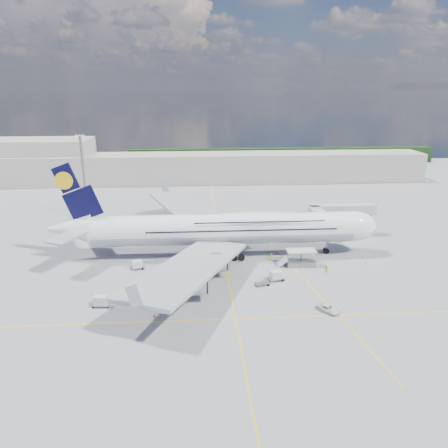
{
  "coord_description": "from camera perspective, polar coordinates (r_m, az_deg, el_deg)",
  "views": [
    {
      "loc": [
        -6.69,
        -87.44,
        38.84
      ],
      "look_at": [
        -0.11,
        8.0,
        8.61
      ],
      "focal_mm": 35.0,
      "sensor_mm": 36.0,
      "label": 1
    }
  ],
  "objects": [
    {
      "name": "cone_wing_right_inner",
      "position": [
        90.59,
        -7.11,
        -7.79
      ],
      "size": [
        0.48,
        0.48,
        0.61
      ],
      "color": "#E13C0B",
      "rests_on": "ground"
    },
    {
      "name": "cone_tail",
      "position": [
        106.34,
        -15.03,
        -4.34
      ],
      "size": [
        0.5,
        0.5,
        0.64
      ],
      "color": "#E13C0B",
      "rests_on": "ground"
    },
    {
      "name": "crew_tug",
      "position": [
        92.63,
        0.68,
        -6.74
      ],
      "size": [
        0.98,
        0.56,
        1.51
      ],
      "primitive_type": "imported",
      "rotation": [
        0.0,
        0.0,
        -0.0
      ],
      "color": "#ADF119",
      "rests_on": "ground"
    },
    {
      "name": "taxi_line_main",
      "position": [
        95.91,
        0.4,
        -6.35
      ],
      "size": [
        0.25,
        220.0,
        0.01
      ],
      "primitive_type": "cube",
      "color": "yellow",
      "rests_on": "ground"
    },
    {
      "name": "cone_wing_left_outer",
      "position": [
        126.49,
        -7.88,
        -0.37
      ],
      "size": [
        0.49,
        0.49,
        0.62
      ],
      "color": "#E13C0B",
      "rests_on": "ground"
    },
    {
      "name": "catering_truck_inner",
      "position": [
        124.95,
        -2.74,
        0.28
      ],
      "size": [
        6.78,
        3.46,
        3.86
      ],
      "rotation": [
        0.0,
        0.0,
        0.19
      ],
      "color": "gray",
      "rests_on": "ground"
    },
    {
      "name": "airliner",
      "position": [
        102.78,
        0.13,
        -0.59
      ],
      "size": [
        77.26,
        79.15,
        23.71
      ],
      "color": "white",
      "rests_on": "ground"
    },
    {
      "name": "terminal",
      "position": [
        185.49,
        -1.83,
        7.33
      ],
      "size": [
        180.0,
        16.0,
        12.0
      ],
      "primitive_type": "cube",
      "color": "#B2AD9E",
      "rests_on": "ground"
    },
    {
      "name": "dolly_nose_near",
      "position": [
        90.36,
        4.99,
        -7.75
      ],
      "size": [
        3.42,
        2.55,
        0.45
      ],
      "rotation": [
        0.0,
        0.0,
        0.34
      ],
      "color": "gray",
      "rests_on": "ground"
    },
    {
      "name": "cone_wing_right_outer",
      "position": [
        79.49,
        -9.14,
        -11.7
      ],
      "size": [
        0.5,
        0.5,
        0.64
      ],
      "color": "#E13C0B",
      "rests_on": "ground"
    },
    {
      "name": "ground",
      "position": [
        95.91,
        0.4,
        -6.35
      ],
      "size": [
        300.0,
        300.0,
        0.0
      ],
      "primitive_type": "plane",
      "color": "gray",
      "rests_on": "ground"
    },
    {
      "name": "crew_nose",
      "position": [
        103.41,
        11.61,
        -4.31
      ],
      "size": [
        0.86,
        0.83,
        1.99
      ],
      "primitive_type": "imported",
      "rotation": [
        0.0,
        0.0,
        0.7
      ],
      "color": "#A7FF1A",
      "rests_on": "ground"
    },
    {
      "name": "taxi_line_cross",
      "position": [
        78.11,
        1.53,
        -12.28
      ],
      "size": [
        120.0,
        0.25,
        0.01
      ],
      "primitive_type": "cube",
      "color": "yellow",
      "rests_on": "ground"
    },
    {
      "name": "dolly_nose_far",
      "position": [
        92.44,
        6.84,
        -6.68
      ],
      "size": [
        3.63,
        2.55,
        2.08
      ],
      "rotation": [
        0.0,
        0.0,
        0.26
      ],
      "color": "gray",
      "rests_on": "ground"
    },
    {
      "name": "dolly_row_b",
      "position": [
        91.48,
        -4.27,
        -7.38
      ],
      "size": [
        3.45,
        1.95,
        0.49
      ],
      "rotation": [
        0.0,
        0.0,
        -0.04
      ],
      "color": "gray",
      "rests_on": "ground"
    },
    {
      "name": "taxi_line_diag",
      "position": [
        106.91,
        7.51,
        -3.92
      ],
      "size": [
        14.16,
        99.06,
        0.01
      ],
      "primitive_type": "cube",
      "rotation": [
        0.0,
        0.0,
        0.14
      ],
      "color": "yellow",
      "rests_on": "ground"
    },
    {
      "name": "catering_truck_outer",
      "position": [
        128.84,
        -5.77,
        0.69
      ],
      "size": [
        6.59,
        4.35,
        3.64
      ],
      "rotation": [
        0.0,
        0.0,
        -0.41
      ],
      "color": "gray",
      "rests_on": "ground"
    },
    {
      "name": "cone_nose",
      "position": [
        105.1,
        17.99,
        -4.91
      ],
      "size": [
        0.42,
        0.42,
        0.53
      ],
      "color": "#E13C0B",
      "rests_on": "ground"
    },
    {
      "name": "dolly_row_c",
      "position": [
        83.74,
        -6.37,
        -9.5
      ],
      "size": [
        2.76,
        1.52,
        1.73
      ],
      "rotation": [
        0.0,
        0.0,
        0.02
      ],
      "color": "gray",
      "rests_on": "ground"
    },
    {
      "name": "crew_van",
      "position": [
        103.3,
        6.18,
        -4.18
      ],
      "size": [
        0.68,
        0.88,
        1.6
      ],
      "primitive_type": "imported",
      "rotation": [
        0.0,
        0.0,
        1.81
      ],
      "color": "#A2E918",
      "rests_on": "ground"
    },
    {
      "name": "service_van",
      "position": [
        82.19,
        13.45,
        -10.72
      ],
      "size": [
        4.14,
        4.69,
        1.2
      ],
      "primitive_type": "imported",
      "rotation": [
        0.0,
        0.0,
        0.62
      ],
      "color": "silver",
      "rests_on": "ground"
    },
    {
      "name": "light_mast",
      "position": [
        138.94,
        -17.84,
        6.06
      ],
      "size": [
        3.0,
        0.7,
        25.5
      ],
      "color": "gray",
      "rests_on": "ground"
    },
    {
      "name": "dolly_back",
      "position": [
        99.24,
        -11.26,
        -5.22
      ],
      "size": [
        3.38,
        2.66,
        1.89
      ],
      "rotation": [
        0.0,
        0.0,
        0.42
      ],
      "color": "gray",
      "rests_on": "ground"
    },
    {
      "name": "dolly_row_a",
      "position": [
        84.68,
        -15.76,
        -9.63
      ],
      "size": [
        3.45,
        2.06,
        2.09
      ],
      "rotation": [
        0.0,
        0.0,
        -0.1
      ],
      "color": "gray",
      "rests_on": "ground"
    },
    {
      "name": "cargo_loader",
      "position": [
        100.62,
        9.9,
        -4.67
      ],
      "size": [
        8.53,
        3.2,
        3.67
      ],
      "color": "silver",
      "rests_on": "ground"
    },
    {
      "name": "jet_bridge",
      "position": [
        118.74,
        14.12,
        1.37
      ],
      "size": [
        18.8,
        12.1,
        8.5
      ],
      "color": "#B7B7BC",
      "rests_on": "ground"
    },
    {
      "name": "baggage_tug",
      "position": [
        93.15,
        -8.15,
        -6.8
      ],
      "size": [
        2.9,
        1.94,
        1.66
      ],
      "rotation": [
        0.0,
        0.0,
        0.29
      ],
      "color": "white",
      "rests_on": "ground"
    },
    {
      "name": "crew_loader",
      "position": [
        97.64,
        13.24,
        -5.76
      ],
      "size": [
        1.21,
        1.11,
        2.0
      ],
      "primitive_type": "imported",
      "rotation": [
        0.0,
        0.0,
        -0.46
      ],
      "color": "#D6F419",
      "rests_on": "ground"
    },
    {
      "name": "crew_wing",
      "position": [
        99.66,
        -10.58,
        -5.21
      ],
      "size": [
        0.44,
        0.97,
        1.63
      ],
      "primitive_type": "imported",
      "rotation": [
        0.0,
        0.0,
        1.62
      ],
      "color": "#ABF319",
      "rests_on": "ground"
    },
    {
      "name": "hangar",
      "position": [
        200.08,
        -22.55,
        7.63
      ],
      "size": [
        40.0,
        22.0,
        18.0
      ],
      "primitive_type": "cube",
      "color": "#B2AD9E",
      "rests_on": "ground"
    },
    {
      "name": "cone_wing_left_inner",
      "position": [
        121.39,
        -8.05,
        -1.15
      ],
      "size": [
        0.49,
        0.49,
        0.63
      ],
      "color": "#E13C0B",
      "rests_on": "ground"
    },
    {
      "name": "tree_line",
      "position": [
        234.78,
        7.66,
        8.85
      ],
      "size": [
        160.0,
        6.0,
        8.0
      ],
      "primitive_type": "cube",
      "color": "#193814",
      "rests_on": "ground"
    }
  ]
}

